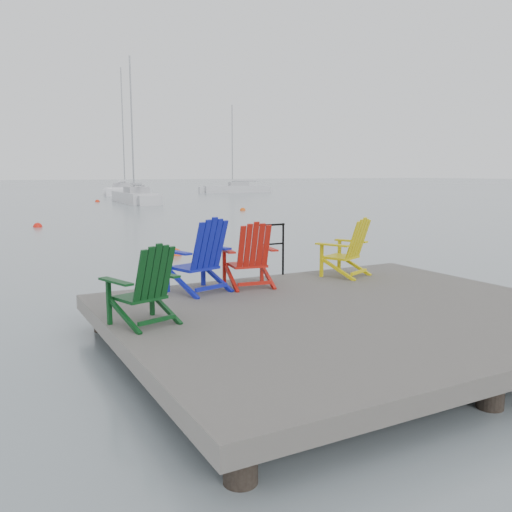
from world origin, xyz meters
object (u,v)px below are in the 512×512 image
buoy_c (243,211)px  buoy_d (97,202)px  sailboat_mid (124,191)px  buoy_b (38,227)px  chair_blue (200,255)px  chair_red (250,255)px  sailboat_near (136,198)px  handrail (272,245)px  chair_green (145,284)px  buoy_a (175,255)px  sailboat_far (236,190)px  chair_yellow (348,247)px

buoy_c → buoy_d: size_ratio=0.96×
sailboat_mid → buoy_b: size_ratio=36.29×
chair_blue → buoy_d: bearing=63.5°
buoy_d → sailboat_mid: bearing=68.0°
chair_red → chair_blue: bearing=-172.7°
chair_blue → sailboat_near: size_ratio=0.10×
handrail → buoy_c: bearing=64.3°
buoy_b → buoy_d: 20.72m
sailboat_near → handrail: bearing=-98.8°
sailboat_near → buoy_d: bearing=136.4°
chair_red → buoy_b: bearing=102.7°
chair_green → chair_blue: 1.81m
chair_red → buoy_a: 7.04m
handrail → buoy_a: handrail is taller
sailboat_near → sailboat_far: (16.73, 16.36, 0.00)m
sailboat_far → buoy_a: size_ratio=26.97×
chair_red → sailboat_near: size_ratio=0.09×
sailboat_near → buoy_b: (-9.08, -17.07, -0.36)m
sailboat_mid → buoy_a: (-10.57, -45.33, -0.35)m
handrail → chair_yellow: size_ratio=0.91×
chair_red → chair_yellow: size_ratio=1.02×
buoy_b → buoy_a: bearing=-76.9°
chair_yellow → sailboat_mid: bearing=54.8°
chair_yellow → chair_green: bearing=173.9°
chair_red → sailboat_near: sailboat_near is taller
chair_yellow → sailboat_far: 55.47m
buoy_d → chair_blue: bearing=-99.9°
chair_blue → buoy_a: size_ratio=2.85×
chair_green → sailboat_far: bearing=45.5°
chair_red → buoy_a: bearing=88.6°
chair_red → sailboat_mid: sailboat_mid is taller
chair_green → buoy_c: size_ratio=2.67×
sailboat_far → chair_blue: bearing=165.4°
buoy_a → chair_green: bearing=-112.0°
chair_green → buoy_a: chair_green is taller
sailboat_far → buoy_d: 23.59m
chair_yellow → buoy_d: bearing=59.8°
buoy_a → buoy_b: 10.55m
handrail → chair_blue: (-1.58, -0.63, 0.01)m
buoy_c → buoy_b: bearing=-157.6°
sailboat_near → sailboat_mid: bearing=81.1°
chair_blue → chair_red: bearing=-18.2°
chair_green → chair_yellow: chair_yellow is taller
chair_blue → buoy_b: (-0.32, 17.11, -1.05)m
chair_green → buoy_d: chair_green is taller
handrail → buoy_c: (10.39, 21.55, -1.04)m
sailboat_far → buoy_c: bearing=166.7°
chair_blue → sailboat_mid: bearing=59.8°
chair_yellow → sailboat_near: 34.74m
chair_green → buoy_b: chair_green is taller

